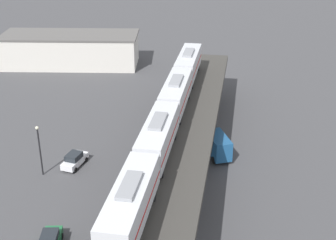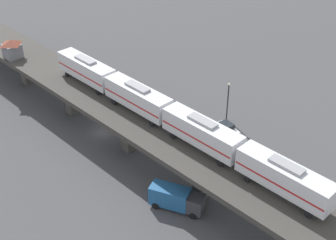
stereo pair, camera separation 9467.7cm
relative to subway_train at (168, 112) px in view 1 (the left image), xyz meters
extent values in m
cube|color=#393733|center=(-1.85, -13.67, -2.94)|extent=(29.69, 91.41, 0.80)
cube|color=#47443F|center=(-0.33, -7.35, -6.24)|extent=(2.17, 2.17, 5.79)
cube|color=#47443F|center=(3.18, 7.23, -6.24)|extent=(2.17, 2.17, 5.79)
cube|color=#47443F|center=(6.69, 21.82, -6.24)|extent=(2.17, 2.17, 5.79)
cube|color=silver|center=(-4.42, -18.38, 0.00)|extent=(5.53, 12.32, 3.10)
cube|color=#B21E1E|center=(-4.42, -18.38, -0.30)|extent=(5.51, 12.10, 0.24)
cube|color=gray|center=(-4.42, -18.38, 1.73)|extent=(2.34, 4.41, 0.36)
cylinder|color=black|center=(-4.60, -14.01, -2.12)|extent=(0.41, 0.87, 0.84)
cylinder|color=black|center=(-2.28, -14.57, -2.12)|extent=(0.41, 0.87, 0.84)
cube|color=silver|center=(-1.47, -6.13, 0.00)|extent=(5.53, 12.32, 3.10)
cube|color=#B21E1E|center=(-1.47, -6.13, -0.30)|extent=(5.51, 12.10, 0.24)
cube|color=gray|center=(-1.47, -6.13, 1.73)|extent=(2.34, 4.41, 0.36)
cylinder|color=black|center=(-3.61, -9.93, -2.12)|extent=(0.41, 0.87, 0.84)
cylinder|color=black|center=(-1.30, -10.49, -2.12)|extent=(0.41, 0.87, 0.84)
cylinder|color=black|center=(-1.65, -1.76, -2.12)|extent=(0.41, 0.87, 0.84)
cylinder|color=black|center=(0.67, -2.32, -2.12)|extent=(0.41, 0.87, 0.84)
cube|color=silver|center=(1.47, 6.13, 0.00)|extent=(5.53, 12.32, 3.10)
cube|color=#B21E1E|center=(1.47, 6.13, -0.30)|extent=(5.51, 12.10, 0.24)
cube|color=gray|center=(1.47, 6.13, 1.73)|extent=(2.34, 4.41, 0.36)
cylinder|color=black|center=(-0.67, 2.32, -2.12)|extent=(0.41, 0.87, 0.84)
cylinder|color=black|center=(1.65, 1.76, -2.12)|extent=(0.41, 0.87, 0.84)
cylinder|color=black|center=(1.30, 10.49, -2.12)|extent=(0.41, 0.87, 0.84)
cylinder|color=black|center=(3.61, 9.93, -2.12)|extent=(0.41, 0.87, 0.84)
cube|color=silver|center=(4.42, 18.38, 0.00)|extent=(5.53, 12.32, 3.10)
cube|color=#B21E1E|center=(4.42, 18.38, -0.30)|extent=(5.51, 12.10, 0.24)
cube|color=gray|center=(4.42, 18.38, 1.73)|extent=(2.34, 4.41, 0.36)
cylinder|color=black|center=(2.28, 14.57, -2.12)|extent=(0.41, 0.87, 0.84)
cylinder|color=black|center=(4.60, 14.01, -2.12)|extent=(0.41, 0.87, 0.84)
cylinder|color=black|center=(4.25, 22.74, -2.12)|extent=(0.41, 0.87, 0.84)
cylinder|color=black|center=(6.56, 22.18, -2.12)|extent=(0.41, 0.87, 0.84)
cube|color=#1E2328|center=(-12.83, -12.88, -7.62)|extent=(1.72, 2.26, 0.76)
cylinder|color=black|center=(-13.63, -11.27, -8.80)|extent=(0.27, 0.67, 0.66)
cylinder|color=black|center=(-11.92, -11.34, -8.80)|extent=(0.27, 0.67, 0.66)
cube|color=silver|center=(-12.20, 3.67, -8.40)|extent=(3.41, 4.75, 0.80)
cube|color=#1E2328|center=(-12.26, 3.53, -7.62)|extent=(2.38, 2.67, 0.76)
cylinder|color=black|center=(-13.56, 2.70, -8.80)|extent=(0.48, 0.70, 0.66)
cylinder|color=black|center=(-11.99, 2.02, -8.80)|extent=(0.48, 0.70, 0.66)
cylinder|color=black|center=(-12.42, 5.32, -8.80)|extent=(0.48, 0.70, 0.66)
cylinder|color=black|center=(-10.85, 4.64, -8.80)|extent=(0.48, 0.70, 0.66)
cube|color=#333338|center=(6.53, 8.31, -7.48)|extent=(2.53, 2.37, 2.30)
cube|color=#1E5184|center=(7.18, 4.77, -7.28)|extent=(3.21, 5.53, 2.70)
cylinder|color=black|center=(7.50, 8.49, -8.63)|extent=(0.53, 1.05, 1.00)
cylinder|color=black|center=(5.55, 8.13, -8.63)|extent=(0.53, 1.05, 1.00)
cylinder|color=black|center=(8.48, 3.42, -8.63)|extent=(0.53, 1.05, 1.00)
cylinder|color=black|center=(6.45, 3.05, -8.63)|extent=(0.53, 1.05, 1.00)
cylinder|color=black|center=(-16.11, 1.71, -5.88)|extent=(0.20, 0.20, 6.50)
sphere|color=beige|center=(-16.11, 1.71, -2.41)|extent=(0.44, 0.44, 0.44)
cube|color=beige|center=(-17.62, 46.61, -5.93)|extent=(28.81, 12.58, 6.40)
cube|color=#595654|center=(-17.62, 46.61, -2.53)|extent=(29.39, 12.83, 0.40)
camera|label=1|loc=(-3.44, -51.06, 22.98)|focal=50.00mm
camera|label=2|loc=(46.10, 28.81, 34.37)|focal=50.00mm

